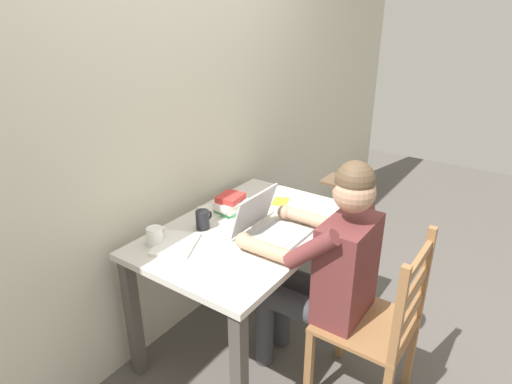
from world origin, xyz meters
The scene contains 14 objects.
ground_plane centered at (0.00, 0.00, 0.00)m, with size 8.00×8.00×0.00m, color #56514C.
back_wall centered at (0.00, 0.47, 1.30)m, with size 6.00×0.04×2.60m.
desk centered at (0.00, 0.00, 0.65)m, with size 1.20×0.79×0.75m.
seated_person centered at (-0.01, -0.47, 0.69)m, with size 0.50×0.60×1.25m.
wooden_chair centered at (-0.01, -0.75, 0.46)m, with size 0.42×0.42×0.94m.
laptop centered at (-0.02, -0.14, 0.81)m, with size 0.33×0.30×0.23m.
computer_mouse centered at (0.24, -0.23, 0.77)m, with size 0.06×0.10×0.03m, color #ADAFB2.
coffee_mug_white centered at (-0.41, 0.28, 0.80)m, with size 0.12×0.08×0.09m.
coffee_mug_dark centered at (-0.15, 0.19, 0.81)m, with size 0.11×0.07×0.10m.
book_stack_main centered at (0.09, 0.18, 0.81)m, with size 0.21×0.16×0.11m.
paper_pile_near_laptop centered at (-0.36, 0.19, 0.76)m, with size 0.24×0.19×0.01m, color white.
paper_pile_back_corner centered at (0.08, 0.27, 0.76)m, with size 0.20×0.17×0.01m, color white.
paper_pile_side centered at (0.11, 0.05, 0.76)m, with size 0.23×0.17×0.02m, color white.
landscape_photo_print centered at (0.38, 0.04, 0.76)m, with size 0.13×0.09×0.00m, color gold.
Camera 1 is at (-1.67, -1.21, 1.85)m, focal length 30.49 mm.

